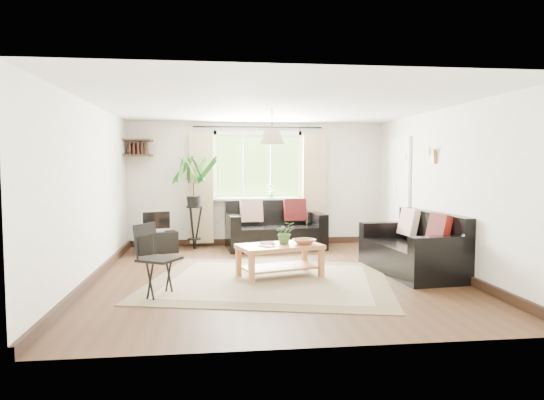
{
  "coord_description": "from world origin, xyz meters",
  "views": [
    {
      "loc": [
        -0.85,
        -6.74,
        1.57
      ],
      "look_at": [
        0.0,
        0.4,
        1.05
      ],
      "focal_mm": 32.0,
      "sensor_mm": 36.0,
      "label": 1
    }
  ],
  "objects": [
    {
      "name": "book_b",
      "position": [
        -0.21,
        -0.06,
        0.48
      ],
      "size": [
        0.2,
        0.25,
        0.02
      ],
      "primitive_type": "imported",
      "rotation": [
        0.0,
        0.0,
        0.09
      ],
      "color": "brown",
      "rests_on": "coffee_table"
    },
    {
      "name": "tv",
      "position": [
        -1.89,
        2.03,
        0.58
      ],
      "size": [
        0.57,
        0.36,
        0.41
      ],
      "primitive_type": null,
      "rotation": [
        0.0,
        0.0,
        0.35
      ],
      "color": "#A5A5AA",
      "rests_on": "tv_stand"
    },
    {
      "name": "palm_stand",
      "position": [
        -1.23,
        2.34,
        0.87
      ],
      "size": [
        0.83,
        0.83,
        1.75
      ],
      "primitive_type": null,
      "rotation": [
        0.0,
        0.0,
        0.25
      ],
      "color": "black",
      "rests_on": "floor"
    },
    {
      "name": "folding_chair",
      "position": [
        -1.51,
        -0.92,
        0.44
      ],
      "size": [
        0.62,
        0.62,
        0.87
      ],
      "primitive_type": null,
      "rotation": [
        0.0,
        0.0,
        1.05
      ],
      "color": "black",
      "rests_on": "floor"
    },
    {
      "name": "sofa_right",
      "position": [
        1.99,
        -0.05,
        0.42
      ],
      "size": [
        1.87,
        1.07,
        0.84
      ],
      "primitive_type": null,
      "rotation": [
        0.0,
        0.0,
        -1.47
      ],
      "color": "black",
      "rests_on": "floor"
    },
    {
      "name": "wall_right",
      "position": [
        2.5,
        0.0,
        1.2
      ],
      "size": [
        0.02,
        5.5,
        2.4
      ],
      "primitive_type": "cube",
      "color": "white",
      "rests_on": "floor"
    },
    {
      "name": "floor",
      "position": [
        0.0,
        0.0,
        0.0
      ],
      "size": [
        5.5,
        5.5,
        0.0
      ],
      "primitive_type": "plane",
      "color": "#332111",
      "rests_on": "ground"
    },
    {
      "name": "sofa_back",
      "position": [
        0.28,
        2.24,
        0.43
      ],
      "size": [
        1.88,
        1.07,
        0.85
      ],
      "primitive_type": null,
      "rotation": [
        0.0,
        0.0,
        0.09
      ],
      "color": "black",
      "rests_on": "floor"
    },
    {
      "name": "wall_left",
      "position": [
        -2.5,
        0.0,
        1.2
      ],
      "size": [
        0.02,
        5.5,
        2.4
      ],
      "primitive_type": "cube",
      "color": "white",
      "rests_on": "floor"
    },
    {
      "name": "book_a",
      "position": [
        -0.2,
        -0.29,
        0.47
      ],
      "size": [
        0.24,
        0.25,
        0.02
      ],
      "primitive_type": "imported",
      "rotation": [
        0.0,
        0.0,
        0.6
      ],
      "color": "white",
      "rests_on": "coffee_table"
    },
    {
      "name": "coffee_table",
      "position": [
        0.05,
        -0.11,
        0.23
      ],
      "size": [
        1.26,
        0.91,
        0.46
      ],
      "primitive_type": null,
      "rotation": [
        0.0,
        0.0,
        0.28
      ],
      "color": "#956030",
      "rests_on": "floor"
    },
    {
      "name": "door",
      "position": [
        2.47,
        1.7,
        1.0
      ],
      "size": [
        0.06,
        0.96,
        2.06
      ],
      "primitive_type": "cube",
      "color": "silver",
      "rests_on": "wall_right"
    },
    {
      "name": "corner_shelf",
      "position": [
        -2.25,
        2.5,
        1.89
      ],
      "size": [
        0.5,
        0.5,
        0.34
      ],
      "primitive_type": null,
      "color": "black",
      "rests_on": "wall_back"
    },
    {
      "name": "bowl",
      "position": [
        0.39,
        -0.12,
        0.5
      ],
      "size": [
        0.39,
        0.39,
        0.07
      ],
      "primitive_type": "imported",
      "rotation": [
        0.0,
        0.0,
        0.47
      ],
      "color": "#A25F38",
      "rests_on": "coffee_table"
    },
    {
      "name": "pendant_lamp",
      "position": [
        0.0,
        0.4,
        2.05
      ],
      "size": [
        0.36,
        0.36,
        0.54
      ],
      "primitive_type": null,
      "color": "beige",
      "rests_on": "ceiling"
    },
    {
      "name": "rug",
      "position": [
        -0.12,
        -0.32,
        0.01
      ],
      "size": [
        3.71,
        3.37,
        0.02
      ],
      "primitive_type": "cube",
      "rotation": [
        0.0,
        0.0,
        -0.23
      ],
      "color": "beige",
      "rests_on": "floor"
    },
    {
      "name": "ceiling",
      "position": [
        0.0,
        0.0,
        2.4
      ],
      "size": [
        5.5,
        5.5,
        0.0
      ],
      "primitive_type": "plane",
      "rotation": [
        3.14,
        0.0,
        0.0
      ],
      "color": "white",
      "rests_on": "floor"
    },
    {
      "name": "window",
      "position": [
        0.0,
        2.71,
        1.55
      ],
      "size": [
        2.5,
        0.16,
        2.16
      ],
      "primitive_type": null,
      "color": "white",
      "rests_on": "wall_back"
    },
    {
      "name": "sill_plant",
      "position": [
        0.25,
        2.63,
        1.06
      ],
      "size": [
        0.14,
        0.1,
        0.27
      ],
      "primitive_type": "imported",
      "color": "#2D6023",
      "rests_on": "window"
    },
    {
      "name": "wall_sconce",
      "position": [
        2.43,
        0.3,
        1.74
      ],
      "size": [
        0.12,
        0.12,
        0.28
      ],
      "primitive_type": null,
      "color": "beige",
      "rests_on": "wall_right"
    },
    {
      "name": "wall_back",
      "position": [
        0.0,
        2.75,
        1.2
      ],
      "size": [
        5.0,
        0.02,
        2.4
      ],
      "primitive_type": "cube",
      "color": "white",
      "rests_on": "floor"
    },
    {
      "name": "tv_stand",
      "position": [
        -1.89,
        2.03,
        0.19
      ],
      "size": [
        0.79,
        0.61,
        0.38
      ],
      "primitive_type": "cube",
      "rotation": [
        0.0,
        0.0,
        0.35
      ],
      "color": "black",
      "rests_on": "floor"
    },
    {
      "name": "wall_front",
      "position": [
        0.0,
        -2.75,
        1.2
      ],
      "size": [
        5.0,
        0.02,
        2.4
      ],
      "primitive_type": "cube",
      "color": "white",
      "rests_on": "floor"
    },
    {
      "name": "table_plant",
      "position": [
        0.13,
        -0.04,
        0.62
      ],
      "size": [
        0.3,
        0.27,
        0.31
      ],
      "primitive_type": "imported",
      "rotation": [
        0.0,
        0.0,
        0.09
      ],
      "color": "#355C25",
      "rests_on": "coffee_table"
    }
  ]
}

